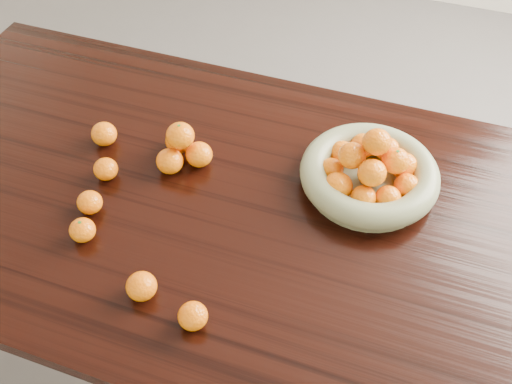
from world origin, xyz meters
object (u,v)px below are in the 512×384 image
(dining_table, at_px, (243,227))
(loose_orange_0, at_px, (82,230))
(fruit_bowl, at_px, (370,172))
(orange_pyramid, at_px, (182,148))

(dining_table, xyz_separation_m, loose_orange_0, (-0.31, -0.21, 0.12))
(dining_table, bearing_deg, fruit_bowl, 31.06)
(dining_table, bearing_deg, loose_orange_0, -145.00)
(orange_pyramid, xyz_separation_m, loose_orange_0, (-0.11, -0.30, -0.02))
(dining_table, distance_m, loose_orange_0, 0.39)
(loose_orange_0, bearing_deg, dining_table, 35.00)
(dining_table, relative_size, loose_orange_0, 33.66)
(orange_pyramid, distance_m, loose_orange_0, 0.32)
(orange_pyramid, height_order, loose_orange_0, orange_pyramid)
(fruit_bowl, distance_m, loose_orange_0, 0.69)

